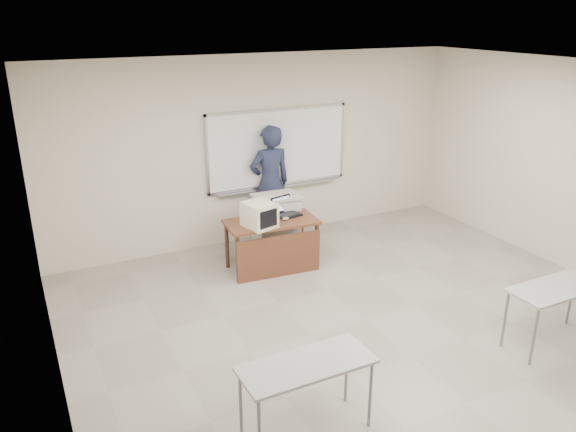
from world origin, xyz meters
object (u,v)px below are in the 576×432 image
podium (276,225)px  presenter (270,183)px  instructor_desk (275,238)px  crt_monitor (259,215)px  mouse (286,219)px  laptop (287,211)px  keyboard (270,198)px  whiteboard (278,149)px

podium → presenter: presenter is taller
instructor_desk → crt_monitor: bearing=-172.0°
podium → mouse: 0.58m
instructor_desk → laptop: bearing=42.6°
podium → crt_monitor: 0.90m
keyboard → laptop: bearing=-33.6°
whiteboard → podium: 1.32m
crt_monitor → presenter: 1.41m
laptop → mouse: 0.23m
crt_monitor → laptop: 0.63m
presenter → keyboard: bearing=66.1°
whiteboard → mouse: size_ratio=23.95×
crt_monitor → podium: bearing=32.6°
instructor_desk → presenter: bearing=72.3°
instructor_desk → mouse: mouse is taller
podium → mouse: bearing=-96.7°
instructor_desk → mouse: (0.20, 0.05, 0.24)m
podium → mouse: (-0.09, -0.50, 0.28)m
laptop → presenter: presenter is taller
keyboard → whiteboard: bearing=73.6°
mouse → keyboard: (-0.06, 0.40, 0.21)m
crt_monitor → mouse: crt_monitor is taller
podium → instructor_desk: bearing=-114.2°
whiteboard → presenter: bearing=-149.1°
whiteboard → instructor_desk: size_ratio=1.88×
crt_monitor → presenter: size_ratio=0.23×
instructor_desk → laptop: (0.32, 0.25, 0.28)m
presenter → podium: bearing=74.3°
mouse → presenter: bearing=77.1°
mouse → presenter: (0.29, 1.14, 0.19)m
instructor_desk → presenter: (0.49, 1.19, 0.43)m
crt_monitor → mouse: bearing=-5.4°
crt_monitor → whiteboard: bearing=41.0°
laptop → keyboard: bearing=117.2°
crt_monitor → laptop: crt_monitor is taller
keyboard → presenter: bearing=81.3°
presenter → crt_monitor: bearing=59.8°
crt_monitor → presenter: (0.74, 1.21, 0.03)m
keyboard → instructor_desk: bearing=-90.9°
instructor_desk → podium: podium is taller
whiteboard → laptop: bearing=-109.7°
whiteboard → laptop: (-0.38, -1.07, -0.67)m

